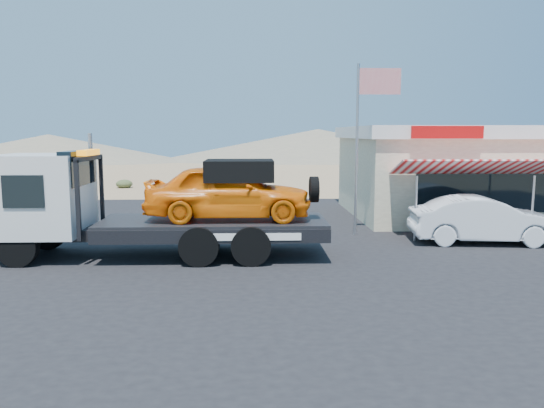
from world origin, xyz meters
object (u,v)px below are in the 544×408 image
(tow_truck, at_px, (154,200))
(white_sedan, at_px, (483,220))
(jerky_store, at_px, (466,171))
(flagpole, at_px, (364,129))

(tow_truck, height_order, white_sedan, tow_truck)
(jerky_store, bearing_deg, flagpole, -141.21)
(white_sedan, distance_m, flagpole, 5.02)
(tow_truck, relative_size, jerky_store, 0.91)
(tow_truck, relative_size, white_sedan, 2.00)
(flagpole, bearing_deg, tow_truck, -155.14)
(tow_truck, distance_m, flagpole, 7.78)
(tow_truck, bearing_deg, jerky_store, 31.66)
(tow_truck, xyz_separation_m, jerky_store, (12.37, 7.62, 0.30))
(tow_truck, height_order, flagpole, flagpole)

